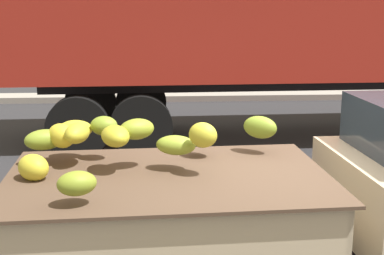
{
  "coord_description": "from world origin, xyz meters",
  "views": [
    {
      "loc": [
        -1.38,
        -4.97,
        2.61
      ],
      "look_at": [
        -1.04,
        0.45,
        1.35
      ],
      "focal_mm": 50.34,
      "sensor_mm": 36.0,
      "label": 1
    }
  ],
  "objects": [
    {
      "name": "pickup_truck",
      "position": [
        0.72,
        -0.18,
        0.89
      ],
      "size": [
        5.27,
        2.12,
        1.7
      ],
      "rotation": [
        0.0,
        0.0,
        0.05
      ],
      "color": "#CCB793",
      "rests_on": "ground"
    },
    {
      "name": "semi_trailer",
      "position": [
        1.81,
        5.43,
        2.54
      ],
      "size": [
        12.07,
        2.95,
        3.95
      ],
      "rotation": [
        0.0,
        0.0,
        0.03
      ],
      "color": "maroon",
      "rests_on": "ground"
    },
    {
      "name": "curb_strip",
      "position": [
        0.0,
        9.77,
        0.08
      ],
      "size": [
        80.0,
        0.8,
        0.16
      ],
      "primitive_type": "cube",
      "color": "gray",
      "rests_on": "ground"
    }
  ]
}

